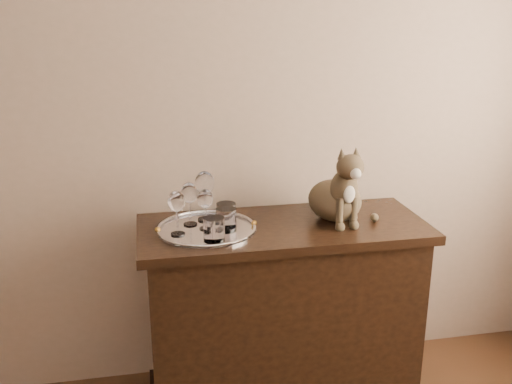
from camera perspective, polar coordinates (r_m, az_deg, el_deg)
wall_back at (r=2.49m, az=-12.58°, el=9.22°), size 4.00×0.10×2.70m
sideboard at (r=2.56m, az=2.61°, el=-12.20°), size 1.20×0.50×0.85m
tray at (r=2.31m, az=-4.95°, el=-3.79°), size 0.40×0.40×0.01m
wine_glass_a at (r=2.33m, az=-6.65°, el=-1.19°), size 0.07×0.07×0.18m
wine_glass_b at (r=2.38m, az=-5.11°, el=-0.39°), size 0.08×0.08×0.21m
wine_glass_c at (r=2.24m, az=-7.91°, el=-2.09°), size 0.07×0.07×0.18m
wine_glass_d at (r=2.28m, az=-5.08°, el=-1.72°), size 0.06×0.06×0.17m
tumbler_a at (r=2.27m, az=-3.00°, el=-2.78°), size 0.08×0.08×0.09m
tumbler_b at (r=2.18m, az=-4.21°, el=-3.74°), size 0.08×0.08×0.09m
tumbler_c at (r=2.34m, az=-3.00°, el=-2.20°), size 0.08×0.08×0.09m
cat at (r=2.40m, az=7.95°, el=1.09°), size 0.37×0.35×0.34m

